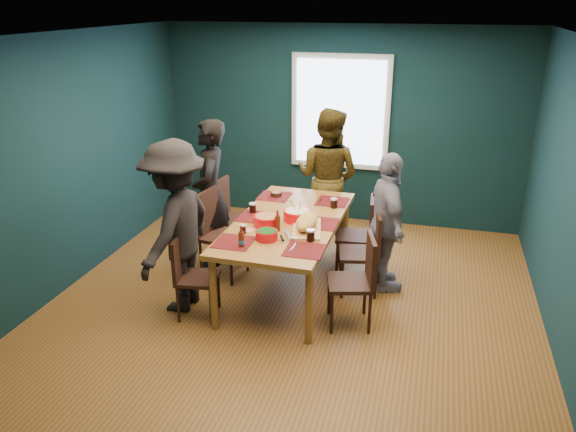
{
  "coord_description": "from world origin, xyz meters",
  "views": [
    {
      "loc": [
        1.3,
        -5.09,
        3.02
      ],
      "look_at": [
        -0.12,
        0.19,
        0.88
      ],
      "focal_mm": 35.0,
      "sensor_mm": 36.0,
      "label": 1
    }
  ],
  "objects_px": {
    "chair_left_near": "(189,270)",
    "chair_right_far": "(362,229)",
    "bowl_dumpling": "(296,215)",
    "bowl_herbs": "(267,235)",
    "cutting_board": "(307,223)",
    "person_right": "(387,223)",
    "person_far_left": "(210,193)",
    "chair_right_near": "(359,274)",
    "dining_table": "(288,227)",
    "chair_left_mid": "(216,227)",
    "bowl_salad": "(267,220)",
    "chair_left_far": "(228,213)",
    "person_back": "(328,177)",
    "person_near_left": "(176,227)",
    "chair_right_mid": "(367,246)"
  },
  "relations": [
    {
      "from": "chair_left_near",
      "to": "bowl_herbs",
      "type": "xyz_separation_m",
      "value": [
        0.73,
        0.25,
        0.36
      ]
    },
    {
      "from": "dining_table",
      "to": "bowl_salad",
      "type": "distance_m",
      "value": 0.29
    },
    {
      "from": "chair_right_far",
      "to": "chair_left_near",
      "type": "bearing_deg",
      "value": -142.65
    },
    {
      "from": "person_right",
      "to": "chair_right_near",
      "type": "bearing_deg",
      "value": 145.62
    },
    {
      "from": "chair_right_near",
      "to": "bowl_herbs",
      "type": "relative_size",
      "value": 4.29
    },
    {
      "from": "person_right",
      "to": "bowl_herbs",
      "type": "xyz_separation_m",
      "value": [
        -1.09,
        -0.83,
        0.09
      ]
    },
    {
      "from": "dining_table",
      "to": "chair_left_mid",
      "type": "bearing_deg",
      "value": 173.2
    },
    {
      "from": "chair_right_mid",
      "to": "chair_right_near",
      "type": "distance_m",
      "value": 0.68
    },
    {
      "from": "bowl_dumpling",
      "to": "bowl_herbs",
      "type": "height_order",
      "value": "bowl_dumpling"
    },
    {
      "from": "person_far_left",
      "to": "chair_left_near",
      "type": "bearing_deg",
      "value": -4.62
    },
    {
      "from": "dining_table",
      "to": "person_far_left",
      "type": "bearing_deg",
      "value": 159.21
    },
    {
      "from": "person_back",
      "to": "bowl_dumpling",
      "type": "xyz_separation_m",
      "value": [
        -0.06,
        -1.37,
        -0.01
      ]
    },
    {
      "from": "dining_table",
      "to": "chair_left_near",
      "type": "bearing_deg",
      "value": -133.84
    },
    {
      "from": "chair_left_near",
      "to": "person_back",
      "type": "distance_m",
      "value": 2.41
    },
    {
      "from": "chair_left_near",
      "to": "chair_right_mid",
      "type": "relative_size",
      "value": 0.93
    },
    {
      "from": "chair_right_far",
      "to": "person_far_left",
      "type": "relative_size",
      "value": 0.52
    },
    {
      "from": "chair_right_far",
      "to": "cutting_board",
      "type": "xyz_separation_m",
      "value": [
        -0.47,
        -0.81,
        0.35
      ]
    },
    {
      "from": "chair_left_far",
      "to": "chair_right_near",
      "type": "height_order",
      "value": "chair_left_far"
    },
    {
      "from": "person_near_left",
      "to": "bowl_salad",
      "type": "bearing_deg",
      "value": 122.64
    },
    {
      "from": "bowl_dumpling",
      "to": "bowl_herbs",
      "type": "distance_m",
      "value": 0.58
    },
    {
      "from": "person_back",
      "to": "chair_left_near",
      "type": "bearing_deg",
      "value": 80.73
    },
    {
      "from": "cutting_board",
      "to": "person_right",
      "type": "bearing_deg",
      "value": 20.87
    },
    {
      "from": "chair_left_mid",
      "to": "person_back",
      "type": "xyz_separation_m",
      "value": [
        1.03,
        1.27,
        0.29
      ]
    },
    {
      "from": "person_far_left",
      "to": "person_back",
      "type": "xyz_separation_m",
      "value": [
        1.21,
        0.97,
        0.01
      ]
    },
    {
      "from": "person_far_left",
      "to": "chair_right_near",
      "type": "bearing_deg",
      "value": 46.9
    },
    {
      "from": "person_right",
      "to": "bowl_dumpling",
      "type": "height_order",
      "value": "person_right"
    },
    {
      "from": "chair_right_near",
      "to": "bowl_salad",
      "type": "relative_size",
      "value": 3.45
    },
    {
      "from": "bowl_salad",
      "to": "chair_right_mid",
      "type": "bearing_deg",
      "value": 19.64
    },
    {
      "from": "bowl_dumpling",
      "to": "chair_left_far",
      "type": "bearing_deg",
      "value": 148.6
    },
    {
      "from": "dining_table",
      "to": "person_right",
      "type": "bearing_deg",
      "value": 17.07
    },
    {
      "from": "dining_table",
      "to": "bowl_dumpling",
      "type": "height_order",
      "value": "bowl_dumpling"
    },
    {
      "from": "chair_left_mid",
      "to": "bowl_salad",
      "type": "xyz_separation_m",
      "value": [
        0.71,
        -0.33,
        0.28
      ]
    },
    {
      "from": "bowl_dumpling",
      "to": "person_near_left",
      "type": "bearing_deg",
      "value": -147.74
    },
    {
      "from": "chair_right_mid",
      "to": "cutting_board",
      "type": "xyz_separation_m",
      "value": [
        -0.59,
        -0.36,
        0.34
      ]
    },
    {
      "from": "chair_right_mid",
      "to": "person_far_left",
      "type": "height_order",
      "value": "person_far_left"
    },
    {
      "from": "chair_right_near",
      "to": "person_near_left",
      "type": "xyz_separation_m",
      "value": [
        -1.83,
        -0.12,
        0.34
      ]
    },
    {
      "from": "chair_left_far",
      "to": "chair_right_near",
      "type": "bearing_deg",
      "value": -27.31
    },
    {
      "from": "dining_table",
      "to": "bowl_salad",
      "type": "height_order",
      "value": "bowl_salad"
    },
    {
      "from": "chair_left_near",
      "to": "person_back",
      "type": "bearing_deg",
      "value": 57.99
    },
    {
      "from": "chair_right_near",
      "to": "cutting_board",
      "type": "bearing_deg",
      "value": 136.64
    },
    {
      "from": "person_right",
      "to": "bowl_herbs",
      "type": "distance_m",
      "value": 1.37
    },
    {
      "from": "bowl_herbs",
      "to": "chair_right_near",
      "type": "bearing_deg",
      "value": 0.75
    },
    {
      "from": "chair_left_near",
      "to": "chair_right_far",
      "type": "bearing_deg",
      "value": 34.24
    },
    {
      "from": "bowl_herbs",
      "to": "cutting_board",
      "type": "relative_size",
      "value": 0.3
    },
    {
      "from": "person_far_left",
      "to": "bowl_herbs",
      "type": "height_order",
      "value": "person_far_left"
    },
    {
      "from": "chair_right_far",
      "to": "bowl_dumpling",
      "type": "distance_m",
      "value": 0.93
    },
    {
      "from": "chair_right_far",
      "to": "bowl_salad",
      "type": "xyz_separation_m",
      "value": [
        -0.89,
        -0.81,
        0.34
      ]
    },
    {
      "from": "chair_right_mid",
      "to": "bowl_salad",
      "type": "bearing_deg",
      "value": -172.31
    },
    {
      "from": "person_far_left",
      "to": "person_right",
      "type": "relative_size",
      "value": 1.13
    },
    {
      "from": "chair_right_near",
      "to": "cutting_board",
      "type": "distance_m",
      "value": 0.76
    }
  ]
}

